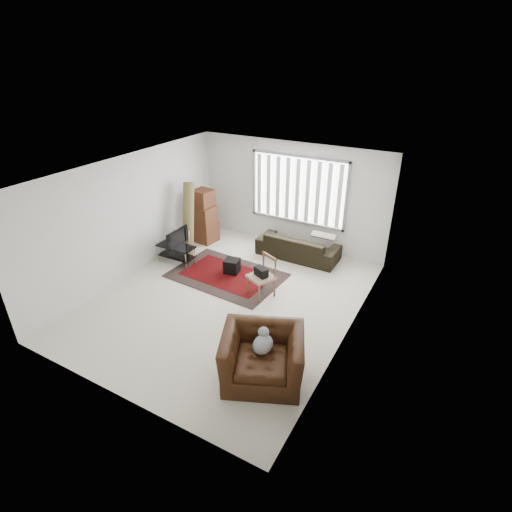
# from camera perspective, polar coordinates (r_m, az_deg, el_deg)

# --- Properties ---
(room) EXTENTS (6.00, 6.02, 2.71)m
(room) POSITION_cam_1_polar(r_m,az_deg,el_deg) (7.94, -2.17, 6.22)
(room) COLOR beige
(room) RESTS_ON ground
(persian_rug) EXTENTS (2.58, 1.80, 0.02)m
(persian_rug) POSITION_cam_1_polar(r_m,az_deg,el_deg) (9.20, -4.22, -2.75)
(persian_rug) COLOR black
(persian_rug) RESTS_ON ground
(tv_stand) EXTENTS (0.92, 0.41, 0.46)m
(tv_stand) POSITION_cam_1_polar(r_m,az_deg,el_deg) (9.78, -11.31, 0.81)
(tv_stand) COLOR black
(tv_stand) RESTS_ON ground
(tv) EXTENTS (0.10, 0.74, 0.43)m
(tv) POSITION_cam_1_polar(r_m,az_deg,el_deg) (9.63, -11.50, 2.62)
(tv) COLOR black
(tv) RESTS_ON tv_stand
(subwoofer) EXTENTS (0.38, 0.38, 0.32)m
(subwoofer) POSITION_cam_1_polar(r_m,az_deg,el_deg) (9.23, -3.45, -1.41)
(subwoofer) COLOR black
(subwoofer) RESTS_ON persian_rug
(moving_boxes) EXTENTS (0.63, 0.59, 1.42)m
(moving_boxes) POSITION_cam_1_polar(r_m,az_deg,el_deg) (10.67, -7.39, 5.41)
(moving_boxes) COLOR #552F1A
(moving_boxes) RESTS_ON ground
(white_flatpack) EXTENTS (0.54, 0.28, 0.65)m
(white_flatpack) POSITION_cam_1_polar(r_m,az_deg,el_deg) (10.18, -10.70, 1.96)
(white_flatpack) COLOR silver
(white_flatpack) RESTS_ON ground
(rolled_rug) EXTENTS (0.49, 0.77, 1.80)m
(rolled_rug) POSITION_cam_1_polar(r_m,az_deg,el_deg) (10.05, -9.61, 5.28)
(rolled_rug) COLOR brown
(rolled_rug) RESTS_ON ground
(sofa) EXTENTS (2.02, 0.89, 0.78)m
(sofa) POSITION_cam_1_polar(r_m,az_deg,el_deg) (9.89, 6.05, 1.90)
(sofa) COLOR black
(sofa) RESTS_ON ground
(side_chair) EXTENTS (0.63, 0.63, 0.89)m
(side_chair) POSITION_cam_1_polar(r_m,az_deg,el_deg) (8.25, 0.85, -2.69)
(side_chair) COLOR #8E745D
(side_chair) RESTS_ON ground
(armchair) EXTENTS (1.59, 1.50, 0.93)m
(armchair) POSITION_cam_1_polar(r_m,az_deg,el_deg) (6.33, 0.94, -13.78)
(armchair) COLOR #381B0B
(armchair) RESTS_ON ground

